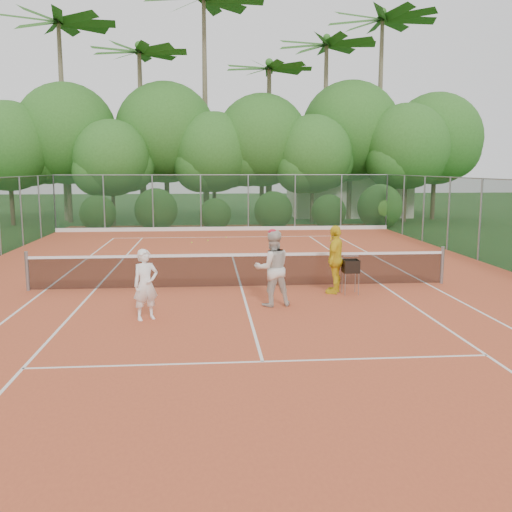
{
  "coord_description": "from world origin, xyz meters",
  "views": [
    {
      "loc": [
        -0.93,
        -16.0,
        3.41
      ],
      "look_at": [
        0.33,
        -1.2,
        1.1
      ],
      "focal_mm": 40.0,
      "sensor_mm": 36.0,
      "label": 1
    }
  ],
  "objects_px": {
    "player_center_grp": "(272,268)",
    "ball_hopper": "(351,267)",
    "player_white": "(146,285)",
    "player_yellow": "(335,259)"
  },
  "relations": [
    {
      "from": "player_center_grp",
      "to": "ball_hopper",
      "type": "distance_m",
      "value": 2.53
    },
    {
      "from": "player_white",
      "to": "player_yellow",
      "type": "height_order",
      "value": "player_yellow"
    },
    {
      "from": "player_white",
      "to": "player_yellow",
      "type": "distance_m",
      "value": 5.39
    },
    {
      "from": "player_white",
      "to": "ball_hopper",
      "type": "xyz_separation_m",
      "value": [
        5.23,
        2.19,
        -0.06
      ]
    },
    {
      "from": "player_center_grp",
      "to": "ball_hopper",
      "type": "relative_size",
      "value": 2.04
    },
    {
      "from": "player_center_grp",
      "to": "player_yellow",
      "type": "xyz_separation_m",
      "value": [
        1.87,
        1.3,
        -0.02
      ]
    },
    {
      "from": "ball_hopper",
      "to": "player_center_grp",
      "type": "bearing_deg",
      "value": -155.85
    },
    {
      "from": "player_yellow",
      "to": "ball_hopper",
      "type": "bearing_deg",
      "value": 92.57
    },
    {
      "from": "player_white",
      "to": "ball_hopper",
      "type": "height_order",
      "value": "player_white"
    },
    {
      "from": "player_center_grp",
      "to": "player_yellow",
      "type": "height_order",
      "value": "player_center_grp"
    }
  ]
}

